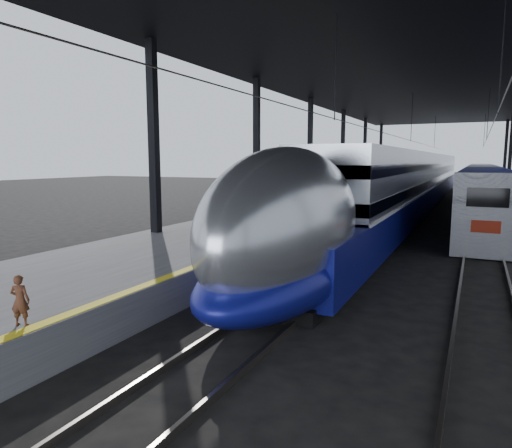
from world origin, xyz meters
The scene contains 8 objects.
ground centered at (0.00, 0.00, 0.00)m, with size 160.00×160.00×0.00m, color black.
platform centered at (-3.50, 20.00, 0.50)m, with size 6.00×80.00×1.00m, color #4C4C4F.
yellow_strip centered at (-0.70, 20.00, 1.00)m, with size 0.30×80.00×0.01m, color yellow.
rails centered at (4.50, 20.00, 0.08)m, with size 6.52×80.00×0.16m.
canopy centered at (1.90, 20.00, 9.12)m, with size 18.00×75.00×9.47m.
tgv_train centered at (2.00, 28.27, 2.16)m, with size 3.21×65.20×4.61m.
second_train centered at (7.00, 37.10, 1.81)m, with size 2.59×56.05×3.57m.
child centered at (-1.00, -5.18, 1.49)m, with size 0.36×0.23×0.98m, color #4B2819.
Camera 1 is at (6.55, -10.67, 4.09)m, focal length 32.00 mm.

